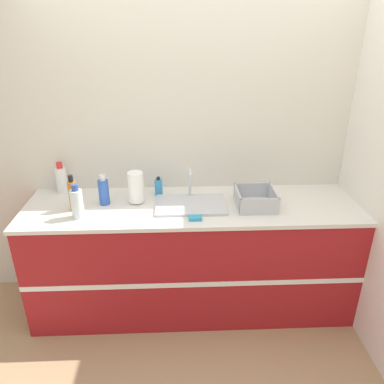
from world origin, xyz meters
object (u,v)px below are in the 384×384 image
bottle_amber (73,195)px  bottle_clear (77,203)px  bottle_blue (104,191)px  sink (191,204)px  soap_dispenser (159,187)px  paper_towel_roll (136,187)px  dish_rack (255,201)px  bottle_white_spray (61,179)px

bottle_amber → bottle_clear: 0.13m
bottle_blue → bottle_amber: (-0.20, -0.09, 0.02)m
sink → bottle_amber: (-0.85, -0.03, 0.10)m
bottle_clear → soap_dispenser: bottle_clear is taller
bottle_amber → bottle_clear: bottle_amber is taller
paper_towel_roll → soap_dispenser: (0.16, 0.13, -0.06)m
paper_towel_roll → soap_dispenser: size_ratio=1.62×
dish_rack → bottle_white_spray: (-1.50, 0.31, 0.07)m
sink → soap_dispenser: size_ratio=3.46×
paper_towel_roll → dish_rack: (0.89, -0.10, -0.08)m
bottle_blue → bottle_amber: size_ratio=0.86×
sink → paper_towel_roll: (-0.41, 0.08, 0.11)m
sink → bottle_white_spray: bottle_white_spray is taller
dish_rack → bottle_blue: 1.13m
bottle_white_spray → bottle_blue: size_ratio=1.10×
paper_towel_roll → bottle_white_spray: bottle_white_spray is taller
paper_towel_roll → dish_rack: paper_towel_roll is taller
bottle_amber → bottle_clear: (0.06, -0.12, -0.01)m
bottle_white_spray → bottle_blue: bottle_white_spray is taller
sink → bottle_clear: bearing=-169.3°
paper_towel_roll → bottle_white_spray: size_ratio=0.95×
bottle_clear → dish_rack: bearing=5.5°
dish_rack → bottle_amber: bearing=-180.0°
bottle_clear → soap_dispenser: bearing=32.9°
paper_towel_roll → dish_rack: 0.90m
bottle_blue → bottle_clear: bottle_clear is taller
paper_towel_roll → dish_rack: size_ratio=0.82×
bottle_amber → dish_rack: bearing=0.0°
paper_towel_roll → bottle_white_spray: 0.65m
bottle_blue → bottle_clear: bearing=-125.0°
sink → dish_rack: sink is taller
bottle_blue → soap_dispenser: bottle_blue is taller
sink → bottle_blue: 0.66m
paper_towel_roll → soap_dispenser: paper_towel_roll is taller
bottle_blue → bottle_clear: size_ratio=0.92×
dish_rack → soap_dispenser: bearing=162.2°
bottle_blue → bottle_clear: 0.26m
bottle_white_spray → soap_dispenser: 0.78m
sink → soap_dispenser: sink is taller
paper_towel_roll → dish_rack: bearing=-6.6°
bottle_white_spray → soap_dispenser: bottle_white_spray is taller
paper_towel_roll → bottle_amber: (-0.44, -0.10, -0.00)m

